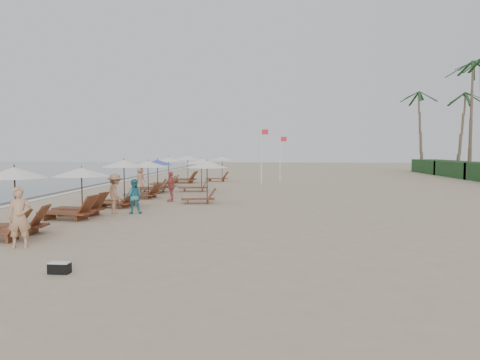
# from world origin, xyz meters

# --- Properties ---
(ground) EXTENTS (160.00, 160.00, 0.00)m
(ground) POSITION_xyz_m (0.00, 0.00, 0.00)
(ground) COLOR tan
(ground) RESTS_ON ground
(wet_sand_band) EXTENTS (3.20, 140.00, 0.01)m
(wet_sand_band) POSITION_xyz_m (-12.50, 10.00, 0.00)
(wet_sand_band) COLOR #6B5E4C
(wet_sand_band) RESTS_ON ground
(foam_line) EXTENTS (0.50, 140.00, 0.02)m
(foam_line) POSITION_xyz_m (-11.20, 10.00, 0.01)
(foam_line) COLOR white
(foam_line) RESTS_ON ground
(lounger_station_0) EXTENTS (2.64, 2.14, 2.28)m
(lounger_station_0) POSITION_xyz_m (-6.54, -3.07, 1.01)
(lounger_station_0) COLOR brown
(lounger_station_0) RESTS_ON ground
(lounger_station_1) EXTENTS (2.87, 2.42, 2.09)m
(lounger_station_1) POSITION_xyz_m (-6.13, 1.06, 1.01)
(lounger_station_1) COLOR brown
(lounger_station_1) RESTS_ON ground
(lounger_station_2) EXTENTS (2.51, 2.24, 2.33)m
(lounger_station_2) POSITION_xyz_m (-5.46, 4.67, 1.22)
(lounger_station_2) COLOR brown
(lounger_station_2) RESTS_ON ground
(lounger_station_3) EXTENTS (2.57, 2.41, 2.17)m
(lounger_station_3) POSITION_xyz_m (-5.32, 8.56, 1.20)
(lounger_station_3) COLOR brown
(lounger_station_3) RESTS_ON ground
(lounger_station_4) EXTENTS (2.62, 2.50, 2.18)m
(lounger_station_4) POSITION_xyz_m (-5.67, 11.73, 0.97)
(lounger_station_4) COLOR brown
(lounger_station_4) RESTS_ON ground
(lounger_station_5) EXTENTS (2.56, 2.26, 2.27)m
(lounger_station_5) POSITION_xyz_m (-5.93, 16.42, 1.14)
(lounger_station_5) COLOR brown
(lounger_station_5) RESTS_ON ground
(lounger_station_6) EXTENTS (2.79, 2.37, 2.34)m
(lounger_station_6) POSITION_xyz_m (-5.22, 20.28, 1.10)
(lounger_station_6) COLOR brown
(lounger_station_6) RESTS_ON ground
(inland_station_0) EXTENTS (2.56, 2.24, 2.22)m
(inland_station_0) POSITION_xyz_m (-1.52, 6.36, 1.48)
(inland_station_0) COLOR brown
(inland_station_0) RESTS_ON ground
(inland_station_1) EXTENTS (2.71, 2.24, 2.22)m
(inland_station_1) POSITION_xyz_m (-2.89, 12.93, 1.37)
(inland_station_1) COLOR brown
(inland_station_1) RESTS_ON ground
(inland_station_2) EXTENTS (2.66, 2.24, 2.22)m
(inland_station_2) POSITION_xyz_m (-2.41, 22.26, 1.40)
(inland_station_2) COLOR brown
(inland_station_2) RESTS_ON ground
(beachgoer_near) EXTENTS (0.75, 0.61, 1.77)m
(beachgoer_near) POSITION_xyz_m (-5.30, -4.46, 0.89)
(beachgoer_near) COLOR tan
(beachgoer_near) RESTS_ON ground
(beachgoer_mid_a) EXTENTS (0.83, 0.69, 1.53)m
(beachgoer_mid_a) POSITION_xyz_m (-4.08, 2.42, 0.77)
(beachgoer_mid_a) COLOR teal
(beachgoer_mid_a) RESTS_ON ground
(beachgoer_mid_b) EXTENTS (1.21, 1.31, 1.77)m
(beachgoer_mid_b) POSITION_xyz_m (-4.91, 2.37, 0.89)
(beachgoer_mid_b) COLOR #9A694E
(beachgoer_mid_b) RESTS_ON ground
(beachgoer_far_a) EXTENTS (0.48, 1.00, 1.65)m
(beachgoer_far_a) POSITION_xyz_m (-3.41, 6.87, 0.83)
(beachgoer_far_a) COLOR #C04E4C
(beachgoer_far_a) RESTS_ON ground
(beachgoer_far_b) EXTENTS (0.78, 0.94, 1.64)m
(beachgoer_far_b) POSITION_xyz_m (-7.14, 13.70, 0.82)
(beachgoer_far_b) COLOR tan
(beachgoer_far_b) RESTS_ON ground
(duffel_bag) EXTENTS (0.48, 0.25, 0.27)m
(duffel_bag) POSITION_xyz_m (-2.91, -6.96, 0.13)
(duffel_bag) COLOR black
(duffel_bag) RESTS_ON ground
(flag_pole_near) EXTENTS (0.60, 0.08, 4.65)m
(flag_pole_near) POSITION_xyz_m (1.38, 18.65, 2.57)
(flag_pole_near) COLOR silver
(flag_pole_near) RESTS_ON ground
(flag_pole_far) EXTENTS (0.59, 0.08, 4.14)m
(flag_pole_far) POSITION_xyz_m (2.98, 21.43, 2.31)
(flag_pole_far) COLOR silver
(flag_pole_far) RESTS_ON ground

